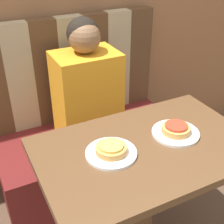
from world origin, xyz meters
name	(u,v)px	position (x,y,z in m)	size (l,w,h in m)	color
booth_seat	(90,160)	(0.00, 0.63, 0.22)	(1.12, 0.56, 0.44)	#5B1919
booth_backrest	(71,69)	(0.00, 0.88, 0.76)	(1.12, 0.08, 0.65)	#4C331E
dining_table	(145,169)	(0.00, 0.00, 0.63)	(0.90, 0.57, 0.76)	brown
person	(87,86)	(0.00, 0.64, 0.76)	(0.36, 0.26, 0.70)	orange
plate_left	(111,153)	(-0.16, 0.02, 0.76)	(0.20, 0.20, 0.01)	white
plate_right	(175,133)	(0.16, 0.02, 0.76)	(0.20, 0.20, 0.01)	white
pizza_left	(111,149)	(-0.16, 0.02, 0.78)	(0.12, 0.12, 0.04)	#C68E47
pizza_right	(176,129)	(0.16, 0.02, 0.78)	(0.12, 0.12, 0.04)	#C68E47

